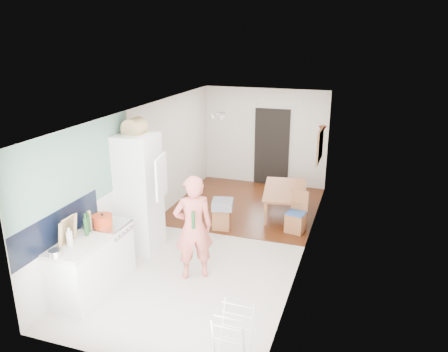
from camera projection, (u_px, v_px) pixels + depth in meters
The scene contains 32 objects.
room_shell at pixel (220, 178), 8.06m from camera, with size 3.20×7.00×2.50m, color beige, non-canonical shape.
floor at pixel (220, 239), 8.45m from camera, with size 3.20×7.00×0.01m, color beige.
wood_floor_overlay at pixel (246, 205), 10.12m from camera, with size 3.20×3.30×0.01m, color #53290F.
sage_wall_panel at pixel (77, 170), 6.56m from camera, with size 0.02×3.00×1.30m, color gray.
tile_splashback at pixel (59, 227), 6.28m from camera, with size 0.02×1.90×0.50m, color black.
doorway_recess at pixel (272, 147), 11.22m from camera, with size 0.90×0.04×2.00m, color black.
base_cabinet at pixel (81, 274), 6.42m from camera, with size 0.60×0.90×0.86m, color white.
worktop at pixel (77, 246), 6.27m from camera, with size 0.62×0.92×0.06m, color beige.
range_cooker at pixel (109, 251), 7.09m from camera, with size 0.60×0.60×0.88m, color white.
cooker_top at pixel (106, 225), 6.95m from camera, with size 0.60×0.60×0.04m, color silver.
fridge_housing at pixel (139, 193), 7.80m from camera, with size 0.66×0.66×2.15m, color white.
fridge_door at pixel (161, 177), 7.20m from camera, with size 0.56×0.04×0.70m, color white.
fridge_interior at pixel (153, 170), 7.56m from camera, with size 0.02×0.52×0.66m, color white.
pinboard at pixel (320, 145), 9.20m from camera, with size 0.03×0.90×0.70m, color tan.
pinboard_frame at pixel (319, 145), 9.21m from camera, with size 0.01×0.94×0.74m, color #9C5B34.
wall_sconce at pixel (322, 130), 9.74m from camera, with size 0.18×0.18×0.16m, color maroon.
person at pixel (193, 219), 6.86m from camera, with size 0.75×0.49×2.05m, color #DA675B.
dining_table at pixel (286, 203), 9.60m from camera, with size 1.37×0.76×0.48m, color #9C5B34.
dining_chair at pixel (296, 212), 8.64m from camera, with size 0.35×0.35×0.84m, color #9C5B34, non-canonical shape.
stool at pixel (222, 218), 8.85m from camera, with size 0.34×0.34×0.45m, color #9C5B34, non-canonical shape.
grey_drape at pixel (222, 204), 8.72m from camera, with size 0.40×0.40×0.18m, color gray.
drying_rack at pixel (233, 337), 5.17m from camera, with size 0.38×0.35×0.75m, color white, non-canonical shape.
bread_bin at pixel (134, 128), 7.53m from camera, with size 0.36×0.35×0.19m, color tan, non-canonical shape.
red_casserole at pixel (103, 220), 6.83m from camera, with size 0.31×0.31×0.18m, color red.
steel_pan at pixel (56, 253), 5.91m from camera, with size 0.18×0.18×0.09m, color silver.
held_bottle at pixel (193, 220), 6.65m from camera, with size 0.06×0.06×0.28m, color #1C441F.
bottle_a at pixel (86, 227), 6.49m from camera, with size 0.07×0.07×0.28m, color #1C441F.
bottle_b at pixel (88, 224), 6.61m from camera, with size 0.06×0.06×0.26m, color #1C441F.
bottle_c at pixel (70, 239), 6.18m from camera, with size 0.09×0.09×0.22m, color silver.
pepper_mill_front at pixel (90, 221), 6.75m from camera, with size 0.06×0.06×0.22m, color tan.
pepper_mill_back at pixel (90, 221), 6.73m from camera, with size 0.06×0.06×0.23m, color tan.
chopping_boards at pixel (68, 230), 6.22m from camera, with size 0.04×0.30×0.41m, color tan, non-canonical shape.
Camera 1 is at (2.50, -7.23, 3.81)m, focal length 35.00 mm.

